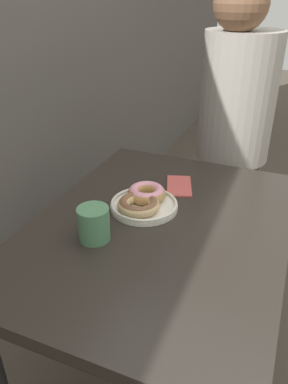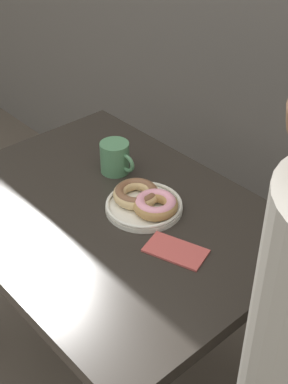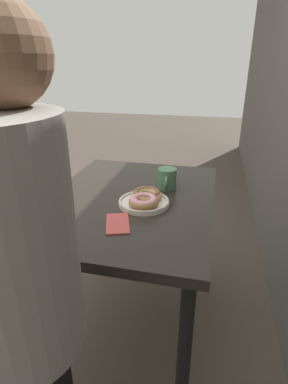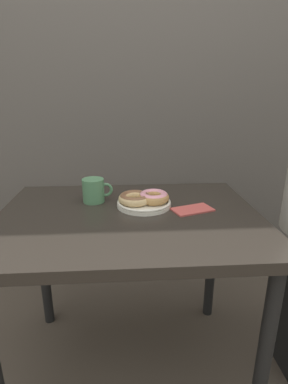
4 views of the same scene
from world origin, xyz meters
name	(u,v)px [view 2 (image 2 of 4)]	position (x,y,z in m)	size (l,w,h in m)	color
dining_table	(110,235)	(0.00, 0.33, 0.66)	(1.00, 0.75, 0.76)	#28231E
donut_plate	(145,201)	(0.06, 0.41, 0.78)	(0.23, 0.22, 0.06)	silver
coffee_mug	(115,157)	(-0.14, 0.48, 0.81)	(0.13, 0.09, 0.10)	#4C7F56
napkin	(176,251)	(0.25, 0.35, 0.76)	(0.18, 0.13, 0.01)	#BC4C47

